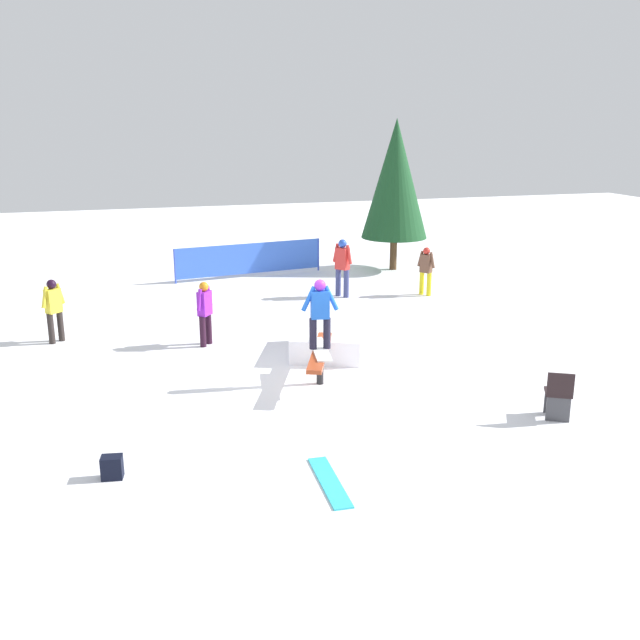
% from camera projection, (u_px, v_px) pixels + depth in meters
% --- Properties ---
extents(ground_plane, '(60.00, 60.00, 0.00)m').
position_uv_depth(ground_plane, '(320.00, 384.00, 13.94)').
color(ground_plane, white).
extents(rail_feature, '(2.29, 1.14, 0.70)m').
position_uv_depth(rail_feature, '(320.00, 355.00, 13.78)').
color(rail_feature, black).
rests_on(rail_feature, ground).
extents(snow_kicker_ramp, '(2.23, 2.06, 0.54)m').
position_uv_depth(snow_kicker_ramp, '(328.00, 342.00, 15.66)').
color(snow_kicker_ramp, white).
rests_on(snow_kicker_ramp, ground).
extents(main_rider_on_rail, '(1.50, 0.73, 1.39)m').
position_uv_depth(main_rider_on_rail, '(320.00, 316.00, 13.56)').
color(main_rider_on_rail, white).
rests_on(main_rider_on_rail, rail_feature).
extents(bystander_brown, '(0.54, 0.39, 1.42)m').
position_uv_depth(bystander_brown, '(426.00, 268.00, 20.72)').
color(bystander_brown, yellow).
rests_on(bystander_brown, ground).
extents(bystander_yellow, '(0.47, 0.53, 1.48)m').
position_uv_depth(bystander_yellow, '(54.00, 307.00, 16.31)').
color(bystander_yellow, '#2A2321').
rests_on(bystander_yellow, ground).
extents(bystander_purple, '(0.53, 0.45, 1.48)m').
position_uv_depth(bystander_purple, '(205.00, 310.00, 16.09)').
color(bystander_purple, black).
rests_on(bystander_purple, ground).
extents(bystander_red, '(0.61, 0.46, 1.68)m').
position_uv_depth(bystander_red, '(342.00, 265.00, 20.50)').
color(bystander_red, navy).
rests_on(bystander_red, ground).
extents(loose_snowboard_cyan, '(1.53, 0.34, 0.02)m').
position_uv_depth(loose_snowboard_cyan, '(330.00, 482.00, 10.14)').
color(loose_snowboard_cyan, '#2CBDD0').
rests_on(loose_snowboard_cyan, ground).
extents(folding_chair, '(0.60, 0.60, 0.88)m').
position_uv_depth(folding_chair, '(558.00, 396.00, 12.21)').
color(folding_chair, '#3F3F44').
rests_on(folding_chair, ground).
extents(backpack_on_snow, '(0.27, 0.33, 0.34)m').
position_uv_depth(backpack_on_snow, '(112.00, 467.00, 10.23)').
color(backpack_on_snow, black).
rests_on(backpack_on_snow, ground).
extents(safety_fence, '(0.73, 4.94, 1.10)m').
position_uv_depth(safety_fence, '(250.00, 259.00, 23.21)').
color(safety_fence, blue).
rests_on(safety_fence, ground).
extents(pine_tree_near, '(2.21, 2.21, 5.03)m').
position_uv_depth(pine_tree_near, '(395.00, 179.00, 23.67)').
color(pine_tree_near, '#4C331E').
rests_on(pine_tree_near, ground).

